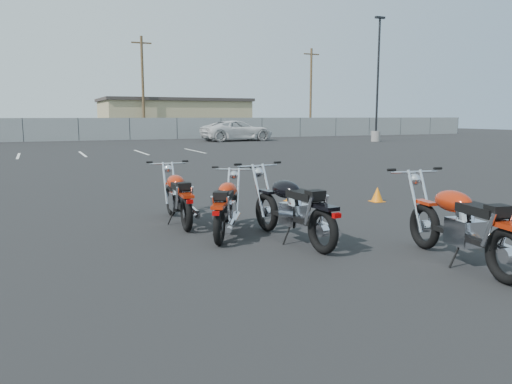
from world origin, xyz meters
name	(u,v)px	position (x,y,z in m)	size (l,w,h in m)	color
ground	(260,238)	(0.00, 0.00, 0.00)	(120.00, 120.00, 0.00)	black
motorcycle_front_red	(179,197)	(-0.88, 1.64, 0.48)	(0.83, 2.16, 1.06)	black
motorcycle_second_black	(293,208)	(0.38, -0.41, 0.52)	(0.91, 2.35, 1.15)	black
motorcycle_third_red	(227,206)	(-0.39, 0.45, 0.47)	(1.39, 2.01, 1.03)	black
motorcycle_rear_red	(463,225)	(1.83, -2.38, 0.53)	(0.92, 2.38, 1.17)	black
training_cone_near	(290,195)	(2.08, 2.92, 0.13)	(0.23, 0.23, 0.27)	orange
training_cone_far	(487,236)	(2.97, -1.79, 0.13)	(0.22, 0.22, 0.27)	orange
training_cone_extra	(377,194)	(3.87, 2.06, 0.17)	(0.29, 0.29, 0.34)	orange
light_pole_east	(377,111)	(20.92, 24.57, 2.35)	(0.80, 0.70, 9.29)	gray
chainlink_fence	(78,129)	(0.00, 35.00, 0.90)	(80.06, 0.06, 1.80)	slate
tan_building_east	(173,117)	(10.00, 44.00, 1.86)	(14.40, 9.40, 3.70)	tan
utility_pole_c	(143,85)	(6.00, 39.00, 4.69)	(1.80, 0.24, 9.00)	#493622
utility_pole_d	(311,90)	(24.00, 40.00, 4.69)	(1.80, 0.24, 9.00)	#493622
parking_line_stripes	(51,155)	(-2.50, 20.00, 0.00)	(15.12, 4.00, 0.01)	silver
white_van	(237,125)	(11.52, 29.88, 1.26)	(6.64, 2.65, 2.52)	silver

